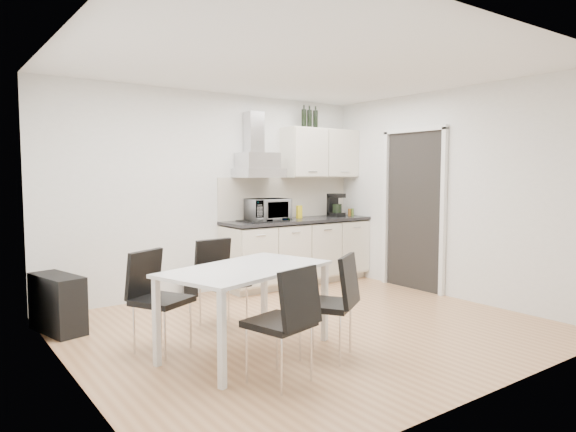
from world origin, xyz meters
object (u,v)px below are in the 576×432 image
dining_table (246,276)px  chair_far_left (162,302)px  kitchenette (298,225)px  chair_far_right (223,284)px  chair_near_left (279,324)px  guitar_amp (57,303)px  floor_speaker (191,285)px  chair_near_right (326,306)px

dining_table → chair_far_left: size_ratio=1.85×
kitchenette → chair_far_left: size_ratio=2.86×
kitchenette → chair_far_left: bearing=-149.6°
dining_table → chair_far_right: bearing=58.9°
chair_near_left → chair_far_right: bearing=63.0°
chair_far_right → kitchenette: bearing=-149.8°
kitchenette → dining_table: bearing=-135.9°
dining_table → chair_far_left: (-0.58, 0.45, -0.23)m
kitchenette → guitar_amp: 3.35m
chair_far_right → floor_speaker: (0.30, 1.40, -0.30)m
kitchenette → dining_table: size_ratio=1.55×
dining_table → chair_near_left: size_ratio=1.85×
chair_near_left → guitar_amp: chair_near_left is taller
chair_far_right → chair_near_left: (-0.33, -1.47, 0.00)m
kitchenette → chair_near_right: kitchenette is taller
chair_far_right → guitar_amp: size_ratio=1.22×
chair_far_left → chair_near_right: same height
kitchenette → guitar_amp: size_ratio=3.48×
floor_speaker → chair_near_right: bearing=-69.1°
chair_far_left → chair_far_right: bearing=175.5°
dining_table → guitar_amp: size_ratio=2.25×
chair_near_left → floor_speaker: chair_near_left is taller
floor_speaker → dining_table: bearing=-81.7°
dining_table → chair_near_left: chair_near_left is taller
dining_table → chair_near_left: (-0.14, -0.69, -0.23)m
chair_far_left → chair_near_left: 1.23m
chair_far_right → guitar_amp: (-1.39, 0.81, -0.16)m
guitar_amp → chair_near_right: bearing=-64.5°
chair_near_right → floor_speaker: (0.01, 2.66, -0.30)m
guitar_amp → floor_speaker: 1.80m
chair_far_right → chair_near_left: same height
kitchenette → chair_far_left: kitchenette is taller
dining_table → chair_near_left: bearing=-118.5°
kitchenette → guitar_amp: bearing=-172.7°
kitchenette → chair_far_right: (-1.88, -1.24, -0.39)m
chair_near_left → floor_speaker: (0.63, 2.87, -0.30)m
chair_far_left → guitar_amp: bearing=-88.5°
chair_far_right → dining_table: bearing=72.9°
chair_far_left → guitar_amp: chair_far_left is taller
chair_near_left → guitar_amp: bearing=100.8°
dining_table → guitar_amp: bearing=110.0°
dining_table → chair_far_left: chair_far_left is taller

